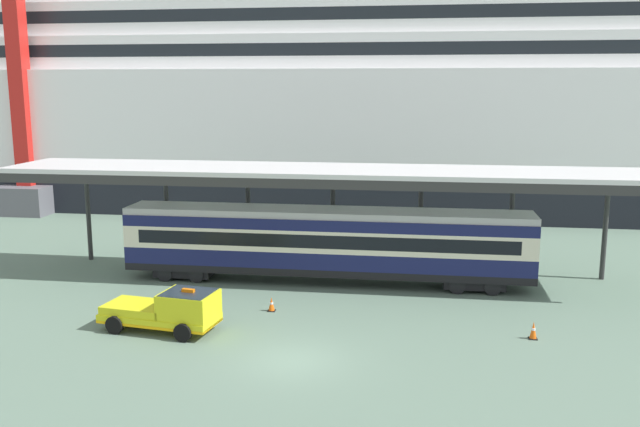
# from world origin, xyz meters

# --- Properties ---
(ground_plane) EXTENTS (400.00, 400.00, 0.00)m
(ground_plane) POSITION_xyz_m (0.00, 0.00, 0.00)
(ground_plane) COLOR slate
(cruise_ship) EXTENTS (179.41, 30.27, 40.83)m
(cruise_ship) POSITION_xyz_m (5.20, 43.48, 13.78)
(cruise_ship) COLOR black
(cruise_ship) RESTS_ON ground
(platform_canopy) EXTENTS (35.65, 5.53, 6.30)m
(platform_canopy) POSITION_xyz_m (-0.21, 11.54, 5.97)
(platform_canopy) COLOR silver
(platform_canopy) RESTS_ON ground
(train_carriage) EXTENTS (22.18, 2.81, 4.11)m
(train_carriage) POSITION_xyz_m (-0.21, 11.06, 2.31)
(train_carriage) COLOR black
(train_carriage) RESTS_ON ground
(service_truck) EXTENTS (5.44, 2.82, 2.02)m
(service_truck) POSITION_xyz_m (-6.00, 2.49, 0.99)
(service_truck) COLOR yellow
(service_truck) RESTS_ON ground
(traffic_cone_near) EXTENTS (0.36, 0.36, 0.69)m
(traffic_cone_near) POSITION_xyz_m (-2.15, 5.81, 0.34)
(traffic_cone_near) COLOR black
(traffic_cone_near) RESTS_ON ground
(traffic_cone_mid) EXTENTS (0.36, 0.36, 0.73)m
(traffic_cone_mid) POSITION_xyz_m (-7.44, 6.05, 0.36)
(traffic_cone_mid) COLOR black
(traffic_cone_mid) RESTS_ON ground
(traffic_cone_far) EXTENTS (0.36, 0.36, 0.77)m
(traffic_cone_far) POSITION_xyz_m (9.78, 3.83, 0.38)
(traffic_cone_far) COLOR black
(traffic_cone_far) RESTS_ON ground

